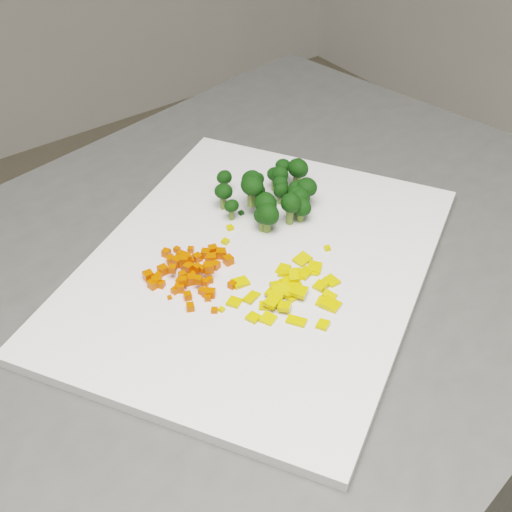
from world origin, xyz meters
TOP-DOWN VIEW (x-y plane):
  - counter_block at (0.14, 0.05)m, footprint 1.10×0.86m
  - cutting_board at (0.16, 0.04)m, footprint 0.57×0.53m
  - carrot_pile at (0.09, 0.06)m, footprint 0.10×0.10m
  - pepper_pile at (0.15, -0.02)m, footprint 0.12×0.12m
  - broccoli_pile at (0.23, 0.12)m, footprint 0.12×0.12m
  - carrot_cube_0 at (0.12, 0.07)m, footprint 0.01×0.01m
  - carrot_cube_1 at (0.08, 0.06)m, footprint 0.01×0.01m
  - carrot_cube_2 at (0.06, 0.08)m, footprint 0.01×0.01m
  - carrot_cube_3 at (0.09, 0.02)m, footprint 0.01×0.01m
  - carrot_cube_4 at (0.07, 0.05)m, footprint 0.01×0.01m
  - carrot_cube_5 at (0.09, 0.07)m, footprint 0.01×0.01m
  - carrot_cube_6 at (0.10, 0.08)m, footprint 0.01×0.01m
  - carrot_cube_7 at (0.05, 0.07)m, footprint 0.01×0.01m
  - carrot_cube_8 at (0.09, 0.08)m, footprint 0.01×0.01m
  - carrot_cube_9 at (0.09, 0.09)m, footprint 0.01×0.01m
  - carrot_cube_10 at (0.07, 0.07)m, footprint 0.01×0.01m
  - carrot_cube_11 at (0.08, 0.02)m, footprint 0.01×0.01m
  - carrot_cube_12 at (0.08, 0.10)m, footprint 0.01×0.01m
  - carrot_cube_13 at (0.05, 0.07)m, footprint 0.01×0.01m
  - carrot_cube_14 at (0.07, 0.06)m, footprint 0.01×0.01m
  - carrot_cube_15 at (0.12, 0.06)m, footprint 0.01×0.01m
  - carrot_cube_16 at (0.09, 0.04)m, footprint 0.01×0.01m
  - carrot_cube_17 at (0.13, 0.08)m, footprint 0.01×0.01m
  - carrot_cube_18 at (0.10, 0.06)m, footprint 0.01×0.01m
  - carrot_cube_19 at (0.10, 0.06)m, footprint 0.01×0.01m
  - carrot_cube_20 at (0.09, 0.08)m, footprint 0.01×0.01m
  - carrot_cube_21 at (0.08, 0.03)m, footprint 0.01×0.01m
  - carrot_cube_22 at (0.07, 0.04)m, footprint 0.01×0.01m
  - carrot_cube_23 at (0.07, 0.05)m, footprint 0.01×0.01m
  - carrot_cube_24 at (0.06, 0.08)m, footprint 0.01×0.01m
  - carrot_cube_25 at (0.11, 0.08)m, footprint 0.01×0.01m
  - carrot_cube_26 at (0.06, 0.07)m, footprint 0.01×0.01m
  - carrot_cube_27 at (0.10, 0.04)m, footprint 0.01×0.01m
  - carrot_cube_28 at (0.08, 0.06)m, footprint 0.01×0.01m
  - carrot_cube_29 at (0.10, 0.08)m, footprint 0.01×0.01m
  - carrot_cube_30 at (0.06, 0.02)m, footprint 0.01×0.01m
  - carrot_cube_31 at (0.07, 0.09)m, footprint 0.01×0.01m
  - carrot_cube_32 at (0.09, 0.09)m, footprint 0.01×0.01m
  - carrot_cube_33 at (0.12, 0.08)m, footprint 0.01×0.01m
  - carrot_cube_34 at (0.09, 0.11)m, footprint 0.01×0.01m
  - carrot_cube_35 at (0.10, 0.05)m, footprint 0.01×0.01m
  - carrot_cube_36 at (0.13, 0.07)m, footprint 0.01×0.01m
  - carrot_cube_37 at (0.10, 0.07)m, footprint 0.01×0.01m
  - carrot_cube_38 at (0.12, 0.02)m, footprint 0.01×0.01m
  - carrot_cube_39 at (0.14, 0.07)m, footprint 0.01×0.01m
  - carrot_cube_40 at (0.10, 0.08)m, footprint 0.01×0.01m
  - carrot_cube_41 at (0.09, 0.09)m, footprint 0.01×0.01m
  - carrot_cube_42 at (0.10, 0.11)m, footprint 0.01×0.01m
  - carrot_cube_43 at (0.13, 0.06)m, footprint 0.01×0.01m
  - carrot_cube_44 at (0.11, 0.10)m, footprint 0.01×0.01m
  - carrot_cube_45 at (0.10, 0.05)m, footprint 0.01×0.01m
  - carrot_cube_46 at (0.09, 0.06)m, footprint 0.01×0.01m
  - carrot_cube_47 at (0.06, 0.05)m, footprint 0.01×0.01m
  - carrot_cube_48 at (0.09, 0.09)m, footprint 0.01×0.01m
  - carrot_cube_49 at (0.09, 0.03)m, footprint 0.01×0.01m
  - carrot_cube_50 at (0.09, 0.05)m, footprint 0.01×0.01m
  - carrot_cube_51 at (0.13, 0.07)m, footprint 0.01×0.01m
  - carrot_cube_52 at (0.07, 0.05)m, footprint 0.01×0.01m
  - carrot_cube_53 at (0.10, 0.04)m, footprint 0.01×0.01m
  - carrot_cube_54 at (0.09, 0.08)m, footprint 0.01×0.01m
  - carrot_cube_55 at (0.12, 0.07)m, footprint 0.01×0.01m
  - carrot_cube_56 at (0.10, 0.10)m, footprint 0.01×0.01m
  - carrot_cube_57 at (0.05, 0.09)m, footprint 0.01×0.01m
  - pepper_chunk_0 at (0.19, -0.01)m, footprint 0.02×0.02m
  - pepper_chunk_1 at (0.13, -0.03)m, footprint 0.02×0.02m
  - pepper_chunk_2 at (0.18, -0.01)m, footprint 0.02×0.02m
  - pepper_chunk_3 at (0.16, -0.03)m, footprint 0.02×0.02m
  - pepper_chunk_4 at (0.19, -0.03)m, footprint 0.02×0.02m
  - pepper_chunk_5 at (0.17, 0.01)m, footprint 0.02×0.02m
  - pepper_chunk_6 at (0.15, -0.02)m, footprint 0.02×0.02m
  - pepper_chunk_7 at (0.14, -0.06)m, footprint 0.02×0.02m
  - pepper_chunk_8 at (0.18, -0.00)m, footprint 0.02×0.02m
  - pepper_chunk_9 at (0.12, -0.00)m, footprint 0.02×0.02m
  - pepper_chunk_10 at (0.12, -0.04)m, footprint 0.02×0.02m
  - pepper_chunk_11 at (0.14, -0.02)m, footprint 0.02×0.02m
  - pepper_chunk_12 at (0.20, 0.01)m, footprint 0.02×0.02m
  - pepper_chunk_13 at (0.18, 0.01)m, footprint 0.02×0.02m
  - pepper_chunk_14 at (0.10, 0.00)m, footprint 0.02×0.02m
  - pepper_chunk_15 at (0.20, -0.01)m, footprint 0.02×0.02m
  - pepper_chunk_16 at (0.10, -0.03)m, footprint 0.02×0.02m
  - pepper_chunk_17 at (0.21, -0.03)m, footprint 0.01×0.02m
  - pepper_chunk_18 at (0.13, -0.02)m, footprint 0.02×0.02m
  - pepper_chunk_19 at (0.18, -0.05)m, footprint 0.02×0.02m
  - pepper_chunk_20 at (0.14, -0.04)m, footprint 0.02×0.02m
  - pepper_chunk_21 at (0.16, -0.03)m, footprint 0.02×0.02m
  - pepper_chunk_22 at (0.18, -0.06)m, footprint 0.02×0.02m
  - pepper_chunk_23 at (0.16, -0.01)m, footprint 0.02×0.02m
  - pepper_chunk_24 at (0.15, -0.02)m, footprint 0.01×0.02m
  - pepper_chunk_25 at (0.17, -0.01)m, footprint 0.02×0.02m
  - pepper_chunk_26 at (0.20, -0.01)m, footprint 0.02×0.02m
  - pepper_chunk_27 at (0.13, 0.02)m, footprint 0.02×0.02m
  - pepper_chunk_28 at (0.14, -0.02)m, footprint 0.02×0.02m
  - pepper_chunk_29 at (0.19, -0.05)m, footprint 0.01×0.02m
  - pepper_chunk_30 at (0.15, -0.08)m, footprint 0.02×0.02m
  - broccoli_floret_0 at (0.21, 0.08)m, footprint 0.04×0.04m
  - broccoli_floret_1 at (0.20, 0.08)m, footprint 0.02×0.02m
  - broccoli_floret_2 at (0.27, 0.09)m, footprint 0.04×0.04m
  - broccoli_floret_3 at (0.22, 0.13)m, footprint 0.04×0.04m
  - broccoli_floret_4 at (0.19, 0.15)m, footprint 0.03×0.03m
  - broccoli_floret_5 at (0.23, 0.14)m, footprint 0.02×0.02m
  - broccoli_floret_6 at (0.26, 0.12)m, footprint 0.03×0.03m
  - broccoli_floret_7 at (0.22, 0.12)m, footprint 0.02×0.02m
  - broccoli_floret_8 at (0.27, 0.14)m, footprint 0.03×0.03m
  - broccoli_floret_9 at (0.20, 0.08)m, footprint 0.03×0.03m
  - broccoli_floret_10 at (0.27, 0.10)m, footprint 0.03×0.03m
  - broccoli_floret_11 at (0.19, 0.12)m, footprint 0.02×0.02m
  - broccoli_floret_12 at (0.21, 0.17)m, footprint 0.03×0.03m
  - broccoli_floret_13 at (0.28, 0.15)m, footprint 0.03×0.03m
  - broccoli_floret_14 at (0.25, 0.07)m, footprint 0.03×0.03m
  - broccoli_floret_15 at (0.29, 0.13)m, footprint 0.03×0.03m
  - broccoli_floret_16 at (0.27, 0.14)m, footprint 0.03×0.03m
  - broccoli_floret_17 at (0.25, 0.12)m, footprint 0.03×0.03m
  - broccoli_floret_18 at (0.26, 0.09)m, footprint 0.04×0.04m
  - broccoli_floret_19 at (0.24, 0.08)m, footprint 0.03×0.03m
  - broccoli_floret_20 at (0.26, 0.09)m, footprint 0.03×0.03m
  - broccoli_floret_21 at (0.21, 0.12)m, footprint 0.04×0.04m
  - broccoli_floret_22 at (0.21, 0.09)m, footprint 0.04×0.04m
  - stray_bit_0 at (0.24, 0.01)m, footprint 0.01×0.01m
  - stray_bit_1 at (0.15, 0.09)m, footprint 0.01×0.01m
  - stray_bit_2 at (0.16, -0.02)m, footprint 0.01×0.01m
  - stray_bit_3 at (0.05, 0.05)m, footprint 0.01×0.01m
  - stray_bit_4 at (0.09, 0.00)m, footprint 0.01×0.01m
  - stray_bit_5 at (0.20, 0.12)m, footprint 0.01×0.01m
  - stray_bit_6 at (0.08, 0.00)m, footprint 0.01×0.01m
  - stray_bit_7 at (0.17, 0.11)m, footprint 0.01×0.01m

SIDE VIEW (x-z plane):
  - counter_block at x=0.14m, z-range 0.00..0.90m
  - cutting_board at x=0.16m, z-range 0.90..0.91m
  - pepper_chunk_9 at x=0.12m, z-range 0.91..0.92m
  - stray_bit_3 at x=0.05m, z-range 0.91..0.92m
  - pepper_chunk_14 at x=0.10m, z-range 0.91..0.92m
  - pepper_chunk_29 at x=0.19m, z-range 0.91..0.92m
  - pepper_chunk_17 at x=0.21m, z-range 0.91..0.92m
  - pepper_chunk_18 at x=0.13m, z-range 0.91..0.92m
  - pepper_chunk_19 at x=0.18m, z-range 0.91..0.92m
  - pepper_chunk_10 at x=0.12m, z-range 0.91..0.92m
  - pepper_chunk_7 at x=0.14m, z-range 0.91..0.92m
  - pepper_chunk_0 at x=0.19m, z-range 0.91..0.92m
  - pepper_chunk_26 at x=0.20m, z-range 0.91..0.92m
  - pepper_chunk_8 at x=0.18m, z-range 0.91..0.92m
  - pepper_chunk_5 at x=0.17m, z-range 0.91..0.92m
  - pepper_chunk_13 at x=0.18m, z-range 0.91..0.92m
  - stray_bit_4 at x=0.09m, z-range 0.91..0.92m
  - stray_bit_5 at x=0.20m, z-range 0.91..0.92m
  - pepper_chunk_16 at x=0.10m, z-range 0.91..0.92m
  - pepper_chunk_3 at x=0.16m, z-range 0.91..0.92m
  - pepper_chunk_25 at x=0.17m, z-range 0.91..0.92m
  - pepper_chunk_30 at x=0.15m, z-range 0.91..0.92m
  - stray_bit_6 at x=0.08m, z-range 0.91..0.92m
  - stray_bit_0 at x=0.24m, z-range 0.91..0.92m
  - pepper_chunk_22 at x=0.18m, z-range 0.91..0.92m
  - pepper_chunk_23 at x=0.16m, z-range 0.91..0.92m
  - pepper_chunk_12 at x=0.20m, z-range 0.91..0.92m
  - pepper_chunk_27 at x=0.13m, z-range 0.91..0.92m
  - stray_bit_7 at x=0.17m, z-range 0.91..0.92m
  - stray_bit_1 at x=0.15m, z-range 0.91..0.92m
  - pepper_chunk_4 at x=0.19m, z-range 0.91..0.92m
  - pepper_chunk_15 at x=0.20m, z-range 0.91..0.92m
  - stray_bit_2 at x=0.16m, z-range 0.91..0.92m
  - carrot_cube_28 at x=0.08m, z-range 0.91..0.92m
  - carrot_cube_42 at x=0.10m, z-range 0.91..0.92m
  - carrot_cube_18 at x=0.10m, z-range 0.91..0.92m
  - carrot_cube_51 at x=0.13m, z-range 0.91..0.92m
  - carrot_cube_53 at x=0.10m, z-range 0.91..0.92m
  - carrot_cube_44 at x=0.11m, z-range 0.91..0.92m
  - carrot_cube_21 at x=0.08m, z-range 0.91..0.92m
  - carrot_cube_41 at x=0.09m, z-range 0.91..0.92m
  - carrot_cube_47 at x=0.06m, z-range 0.91..0.92m
  - carrot_cube_11 at x=0.08m, z-range 0.91..0.92m
  - carrot_cube_24 at x=0.06m, z-range 0.91..0.92m
  - carrot_cube_27 at x=0.10m, z-range 0.91..0.92m
  - carrot_cube_23 at x=0.07m, z-range 0.91..0.92m
  - carrot_cube_2 at x=0.06m, z-range 0.91..0.92m
  - carrot_cube_32 at x=0.09m, z-range 0.91..0.92m
  - carrot_cube_26 at x=0.06m, z-range 0.91..0.92m
  - carrot_cube_38 at x=0.12m, z-range 0.91..0.92m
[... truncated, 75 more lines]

